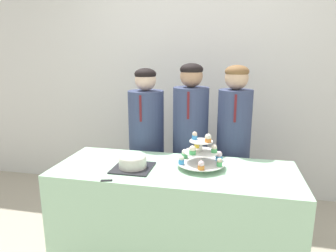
% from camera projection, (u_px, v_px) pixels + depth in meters
% --- Properties ---
extents(wall_back, '(9.00, 0.06, 2.70)m').
position_uv_depth(wall_back, '(198.00, 72.00, 3.23)').
color(wall_back, silver).
rests_on(wall_back, ground_plane).
extents(table, '(1.69, 0.65, 0.76)m').
position_uv_depth(table, '(174.00, 217.00, 2.18)').
color(table, '#A8DBB2').
rests_on(table, ground_plane).
extents(round_cake, '(0.27, 0.27, 0.11)m').
position_uv_depth(round_cake, '(133.00, 161.00, 2.07)').
color(round_cake, '#232328').
rests_on(round_cake, table).
extents(cake_knife, '(0.24, 0.08, 0.01)m').
position_uv_depth(cake_knife, '(114.00, 181.00, 1.88)').
color(cake_knife, silver).
rests_on(cake_knife, table).
extents(cupcake_stand, '(0.34, 0.34, 0.25)m').
position_uv_depth(cupcake_stand, '(201.00, 154.00, 2.08)').
color(cupcake_stand, silver).
rests_on(cupcake_stand, table).
extents(student_0, '(0.31, 0.32, 1.42)m').
position_uv_depth(student_0, '(147.00, 152.00, 2.71)').
color(student_0, '#384266').
rests_on(student_0, ground_plane).
extents(student_1, '(0.30, 0.31, 1.46)m').
position_uv_depth(student_1, '(190.00, 152.00, 2.63)').
color(student_1, '#384266').
rests_on(student_1, ground_plane).
extents(student_2, '(0.28, 0.29, 1.45)m').
position_uv_depth(student_2, '(233.00, 155.00, 2.55)').
color(student_2, '#384266').
rests_on(student_2, ground_plane).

